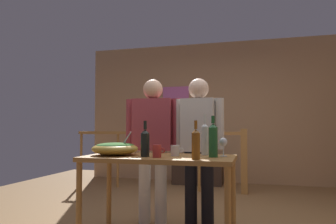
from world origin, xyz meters
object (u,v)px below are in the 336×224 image
at_px(flat_screen_tv, 197,147).
at_px(serving_table, 159,166).
at_px(tv_console, 198,172).
at_px(mug_red, 157,151).
at_px(wine_bottle_amber, 196,143).
at_px(mug_white, 175,151).
at_px(person_standing_right, 199,140).
at_px(wine_bottle_green, 213,140).
at_px(framed_picture, 176,102).
at_px(wine_bottle_clear, 205,138).
at_px(wine_bottle_dark, 145,142).
at_px(stair_railing, 186,151).
at_px(wine_glass, 223,143).
at_px(salad_bowl, 115,148).
at_px(person_standing_left, 153,137).

xyz_separation_m(flat_screen_tv, serving_table, (0.19, -3.07, 0.02)).
height_order(tv_console, mug_red, mug_red).
bearing_deg(wine_bottle_amber, flat_screen_tv, 99.82).
bearing_deg(serving_table, mug_white, 13.83).
bearing_deg(person_standing_right, wine_bottle_green, 115.68).
relative_size(framed_picture, flat_screen_tv, 1.27).
bearing_deg(wine_bottle_clear, wine_bottle_dark, -147.73).
bearing_deg(wine_bottle_clear, tv_console, 101.29).
bearing_deg(wine_bottle_clear, stair_railing, 106.53).
bearing_deg(mug_red, wine_glass, 25.63).
bearing_deg(framed_picture, wine_bottle_amber, -73.68).
height_order(salad_bowl, wine_bottle_green, wine_bottle_green).
distance_m(salad_bowl, mug_red, 0.46).
height_order(wine_bottle_dark, person_standing_right, person_standing_right).
xyz_separation_m(stair_railing, mug_red, (0.31, -2.59, 0.19)).
height_order(wine_bottle_clear, wine_bottle_dark, wine_bottle_clear).
bearing_deg(framed_picture, mug_red, -78.66).
height_order(wine_bottle_amber, wine_bottle_green, wine_bottle_green).
xyz_separation_m(wine_bottle_green, person_standing_right, (-0.23, 0.60, -0.03)).
distance_m(framed_picture, person_standing_left, 2.88).
distance_m(wine_glass, mug_red, 0.60).
bearing_deg(stair_railing, wine_bottle_green, -72.54).
distance_m(wine_bottle_dark, wine_bottle_amber, 0.48).
xyz_separation_m(wine_bottle_clear, mug_red, (-0.36, -0.35, -0.10)).
relative_size(stair_railing, wine_glass, 17.88).
relative_size(stair_railing, tv_console, 3.30).
bearing_deg(wine_bottle_amber, tv_console, 99.73).
distance_m(mug_red, person_standing_left, 0.81).
xyz_separation_m(framed_picture, mug_red, (0.71, -3.54, -0.70)).
xyz_separation_m(tv_console, wine_bottle_green, (0.68, -3.09, 0.72)).
xyz_separation_m(tv_console, serving_table, (0.19, -3.10, 0.48)).
distance_m(wine_bottle_green, mug_white, 0.36).
distance_m(flat_screen_tv, mug_white, 3.05).
xyz_separation_m(serving_table, person_standing_right, (0.26, 0.61, 0.21)).
bearing_deg(serving_table, mug_red, -79.56).
bearing_deg(mug_white, framed_picture, 103.81).
distance_m(salad_bowl, wine_glass, 0.99).
bearing_deg(framed_picture, wine_bottle_green, -70.97).
distance_m(flat_screen_tv, wine_bottle_amber, 3.35).
xyz_separation_m(serving_table, wine_bottle_green, (0.48, 0.01, 0.24)).
bearing_deg(person_standing_right, wine_bottle_clear, 112.22).
bearing_deg(wine_bottle_green, person_standing_right, 110.80).
bearing_deg(wine_glass, wine_bottle_dark, -161.97).
xyz_separation_m(stair_railing, person_standing_left, (0.02, -1.83, 0.28)).
xyz_separation_m(wine_glass, mug_red, (-0.53, -0.26, -0.06)).
distance_m(wine_bottle_clear, mug_red, 0.51).
xyz_separation_m(stair_railing, wine_bottle_green, (0.76, -2.43, 0.29)).
bearing_deg(wine_bottle_clear, mug_red, -135.94).
bearing_deg(wine_bottle_dark, wine_bottle_clear, 32.27).
relative_size(flat_screen_tv, person_standing_left, 0.31).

